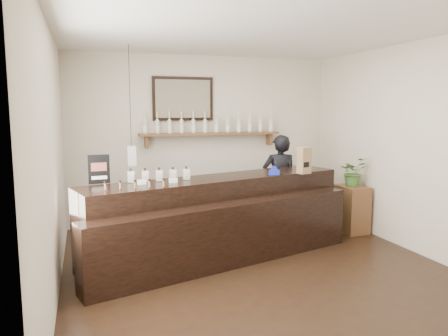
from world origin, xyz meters
name	(u,v)px	position (x,y,z in m)	size (l,w,h in m)	color
ground	(257,268)	(0.00, 0.00, 0.00)	(5.00, 5.00, 0.00)	black
room_shell	(259,127)	(0.00, 0.00, 1.70)	(5.00, 5.00, 5.00)	beige
back_wall_decor	(196,119)	(-0.15, 2.37, 1.76)	(2.66, 0.96, 1.69)	brown
counter	(221,220)	(-0.28, 0.57, 0.48)	(3.71, 1.96, 1.20)	black
promo_sign	(99,169)	(-1.78, 0.67, 1.20)	(0.25, 0.04, 0.35)	black
paper_bag	(304,160)	(0.95, 0.67, 1.21)	(0.19, 0.17, 0.37)	olive
tape_dispenser	(274,171)	(0.51, 0.68, 1.07)	(0.15, 0.08, 0.12)	#1928AF
side_cabinet	(351,209)	(2.00, 1.04, 0.36)	(0.38, 0.52, 0.73)	brown
potted_plant	(353,172)	(2.00, 1.04, 0.95)	(0.40, 0.35, 0.45)	#3D6729
shopkeeper	(279,176)	(1.00, 1.55, 0.85)	(0.62, 0.41, 1.71)	black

